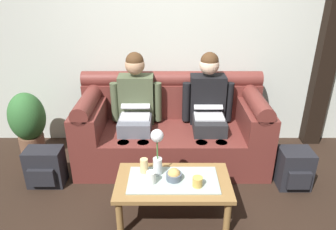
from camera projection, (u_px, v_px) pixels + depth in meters
The scene contains 14 objects.
back_wall_patterned at pixel (172, 23), 3.55m from camera, with size 6.00×0.12×2.90m, color silver.
timber_pillar at pixel (332, 25), 3.44m from camera, with size 0.20×0.20×2.90m, color black.
couch at pixel (172, 129), 3.51m from camera, with size 2.03×0.88×0.96m.
person_left at pixel (136, 106), 3.39m from camera, with size 0.56×0.67×1.22m.
person_right at pixel (208, 106), 3.39m from camera, with size 0.56×0.67×1.22m.
coffee_table at pixel (173, 185), 2.64m from camera, with size 0.96×0.53×0.40m.
flower_vase at pixel (157, 149), 2.59m from camera, with size 0.11×0.11×0.42m.
snack_bowl at pixel (174, 175), 2.60m from camera, with size 0.13×0.13×0.11m.
cup_near_left at pixel (198, 182), 2.52m from camera, with size 0.08×0.08×0.08m, color gold.
cup_near_right at pixel (144, 166), 2.68m from camera, with size 0.07×0.07×0.13m, color #DBB77A.
cup_far_center at pixel (151, 177), 2.55m from camera, with size 0.08×0.08×0.11m, color white.
backpack_right at pixel (294, 169), 3.11m from camera, with size 0.31×0.30×0.40m.
backpack_left at pixel (46, 167), 3.13m from camera, with size 0.36×0.26×0.40m.
potted_plant at pixel (28, 122), 3.54m from camera, with size 0.40×0.40×0.78m.
Camera 1 is at (-0.04, -1.96, 1.98)m, focal length 33.47 mm.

